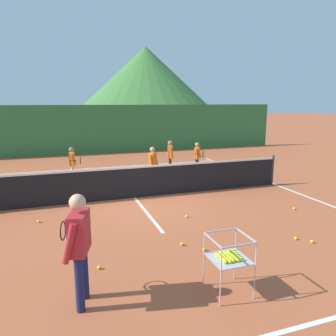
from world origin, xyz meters
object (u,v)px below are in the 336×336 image
object	(u,v)px
student_3	(197,155)
tennis_ball_8	(99,267)
tennis_net	(134,182)
tennis_ball_4	(182,244)
student_2	(170,154)
tennis_ball_3	(204,249)
tennis_ball_2	(312,241)
tennis_ball_7	(296,238)
tennis_ball_1	(187,216)
ball_cart	(229,257)
student_0	(72,161)
student_1	(153,162)
tennis_ball_6	(294,209)
instructor	(79,240)
tennis_ball_0	(39,221)

from	to	relation	value
student_3	tennis_ball_8	distance (m)	8.13
tennis_net	tennis_ball_8	world-z (taller)	tennis_net
student_3	tennis_ball_4	xyz separation A→B (m)	(-3.05, -6.13, -0.72)
student_2	tennis_ball_4	distance (m)	6.65
tennis_ball_3	student_2	bearing A→B (deg)	76.34
tennis_ball_2	tennis_ball_8	distance (m)	4.32
tennis_ball_4	tennis_ball_7	bearing A→B (deg)	-12.45
tennis_ball_1	tennis_ball_4	xyz separation A→B (m)	(-0.70, -1.46, 0.00)
student_3	tennis_ball_3	size ratio (longest dim) A/B	18.48
ball_cart	tennis_ball_4	xyz separation A→B (m)	(-0.07, 1.74, -0.54)
ball_cart	tennis_ball_1	world-z (taller)	ball_cart
tennis_ball_2	tennis_ball_8	size ratio (longest dim) A/B	1.00
student_0	tennis_ball_3	size ratio (longest dim) A/B	18.78
ball_cart	tennis_ball_7	xyz separation A→B (m)	(2.30, 1.21, -0.54)
ball_cart	tennis_ball_4	world-z (taller)	ball_cart
student_1	tennis_ball_2	size ratio (longest dim) A/B	19.39
student_2	tennis_ball_7	bearing A→B (deg)	-86.40
ball_cart	tennis_ball_6	xyz separation A→B (m)	(3.59, 2.81, -0.54)
student_1	tennis_ball_1	world-z (taller)	student_1
instructor	student_0	xyz separation A→B (m)	(0.24, 7.51, -0.22)
student_2	tennis_ball_7	world-z (taller)	student_2
ball_cart	tennis_ball_4	size ratio (longest dim) A/B	13.22
tennis_ball_1	tennis_ball_6	xyz separation A→B (m)	(2.97, -0.38, 0.00)
tennis_ball_1	tennis_net	bearing A→B (deg)	112.24
student_1	tennis_ball_7	xyz separation A→B (m)	(1.53, -5.57, -0.76)
tennis_ball_0	tennis_ball_7	world-z (taller)	same
student_0	student_1	xyz separation A→B (m)	(2.67, -1.13, 0.02)
tennis_net	student_2	size ratio (longest dim) A/B	7.34
instructor	tennis_ball_0	xyz separation A→B (m)	(-0.77, 3.62, -0.96)
instructor	tennis_ball_8	xyz separation A→B (m)	(0.34, 0.91, -0.96)
student_0	tennis_ball_0	bearing A→B (deg)	-104.46
student_2	tennis_ball_3	bearing A→B (deg)	-103.66
student_3	tennis_ball_8	size ratio (longest dim) A/B	18.48
tennis_ball_0	tennis_ball_7	distance (m)	5.92
tennis_ball_1	tennis_ball_3	distance (m)	1.86
tennis_ball_2	tennis_ball_6	distance (m)	2.13
tennis_ball_8	tennis_net	bearing A→B (deg)	68.66
student_0	tennis_ball_7	distance (m)	7.95
student_1	tennis_ball_7	world-z (taller)	student_1
student_1	student_3	bearing A→B (deg)	26.13
student_1	student_2	bearing A→B (deg)	48.88
student_0	tennis_ball_2	world-z (taller)	student_0
tennis_ball_2	instructor	bearing A→B (deg)	-173.04
instructor	student_2	distance (m)	8.63
tennis_net	ball_cart	bearing A→B (deg)	-87.44
tennis_net	tennis_ball_7	size ratio (longest dim) A/B	146.48
student_0	tennis_ball_4	xyz separation A→B (m)	(1.82, -6.18, -0.73)
tennis_ball_3	tennis_ball_8	size ratio (longest dim) A/B	1.00
tennis_ball_0	tennis_ball_4	world-z (taller)	same
ball_cart	tennis_ball_8	size ratio (longest dim) A/B	13.22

